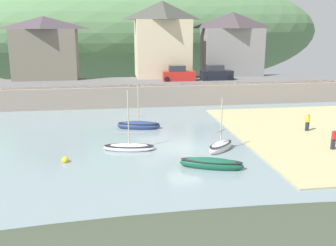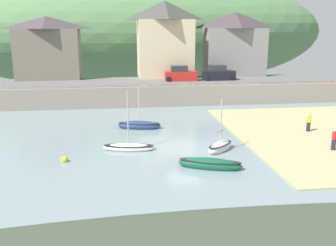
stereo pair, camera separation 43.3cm
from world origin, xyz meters
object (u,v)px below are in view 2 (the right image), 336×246
(waterfront_building_centre, at_px, (165,39))
(sailboat_white_hull, at_px, (139,125))
(sailboat_tall_mast, at_px, (220,147))
(parked_car_by_wall, at_px, (218,74))
(waterfront_building_right, at_px, (235,44))
(fishing_boat_green, at_px, (129,147))
(person_near_water, at_px, (309,122))
(mooring_buoy, at_px, (64,160))
(waterfront_building_left, at_px, (48,47))
(person_on_slipway, at_px, (334,139))
(parked_car_near_slipway, at_px, (180,74))
(sailboat_far_left, at_px, (210,164))

(waterfront_building_centre, relative_size, sailboat_white_hull, 2.39)
(sailboat_tall_mast, relative_size, parked_car_by_wall, 1.02)
(sailboat_tall_mast, xyz_separation_m, parked_car_by_wall, (5.61, 21.79, 2.90))
(waterfront_building_right, xyz_separation_m, parked_car_by_wall, (-3.43, -4.50, -3.65))
(fishing_boat_green, distance_m, sailboat_tall_mast, 6.98)
(person_near_water, xyz_separation_m, mooring_buoy, (-20.59, -4.97, -0.84))
(waterfront_building_centre, bearing_deg, parked_car_by_wall, -34.94)
(waterfront_building_left, relative_size, mooring_buoy, 17.17)
(sailboat_white_hull, xyz_separation_m, fishing_boat_green, (-1.23, -6.36, -0.07))
(waterfront_building_left, distance_m, person_on_slipway, 37.47)
(parked_car_near_slipway, distance_m, mooring_buoy, 25.87)
(sailboat_far_left, distance_m, parked_car_near_slipway, 25.59)
(fishing_boat_green, height_order, parked_car_near_slipway, fishing_boat_green)
(person_on_slipway, distance_m, mooring_buoy, 19.88)
(waterfront_building_left, bearing_deg, sailboat_far_left, -63.80)
(waterfront_building_left, relative_size, waterfront_building_centre, 0.84)
(waterfront_building_centre, xyz_separation_m, sailboat_tall_mast, (0.83, -26.29, -7.25))
(waterfront_building_centre, bearing_deg, sailboat_tall_mast, -88.20)
(waterfront_building_left, distance_m, person_near_water, 34.27)
(fishing_boat_green, relative_size, parked_car_near_slipway, 1.14)
(sailboat_white_hull, bearing_deg, mooring_buoy, -111.37)
(sailboat_tall_mast, height_order, parked_car_near_slipway, parked_car_near_slipway)
(sailboat_white_hull, relative_size, sailboat_tall_mast, 1.00)
(sailboat_far_left, bearing_deg, waterfront_building_left, 136.96)
(waterfront_building_left, distance_m, parked_car_by_wall, 22.65)
(sailboat_white_hull, distance_m, fishing_boat_green, 6.48)
(sailboat_far_left, distance_m, person_near_water, 13.24)
(mooring_buoy, bearing_deg, fishing_boat_green, 24.72)
(mooring_buoy, bearing_deg, waterfront_building_centre, 68.71)
(waterfront_building_left, height_order, person_on_slipway, waterfront_building_left)
(sailboat_tall_mast, bearing_deg, person_on_slipway, -52.48)
(fishing_boat_green, bearing_deg, person_near_water, 20.18)
(fishing_boat_green, relative_size, sailboat_far_left, 1.09)
(parked_car_near_slipway, relative_size, mooring_buoy, 8.50)
(person_on_slipway, bearing_deg, sailboat_tall_mast, 171.30)
(fishing_boat_green, bearing_deg, waterfront_building_left, 120.62)
(parked_car_near_slipway, distance_m, person_near_water, 19.80)
(sailboat_tall_mast, relative_size, sailboat_far_left, 0.96)
(parked_car_near_slipway, relative_size, person_near_water, 2.58)
(sailboat_far_left, xyz_separation_m, mooring_buoy, (-9.77, 2.62, -0.13))
(parked_car_near_slipway, bearing_deg, fishing_boat_green, -106.81)
(mooring_buoy, bearing_deg, person_on_slipway, -1.09)
(person_near_water, bearing_deg, waterfront_building_centre, 114.20)
(waterfront_building_left, bearing_deg, mooring_buoy, -79.77)
(waterfront_building_left, relative_size, parked_car_near_slipway, 2.02)
(person_near_water, height_order, mooring_buoy, person_near_water)
(sailboat_tall_mast, distance_m, parked_car_near_slipway, 21.99)
(parked_car_near_slipway, height_order, parked_car_by_wall, same)
(mooring_buoy, bearing_deg, parked_car_near_slipway, 62.06)
(parked_car_by_wall, bearing_deg, person_near_water, -80.83)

